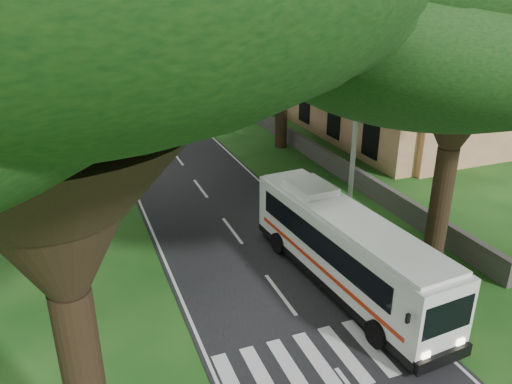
{
  "coord_description": "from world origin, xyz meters",
  "views": [
    {
      "loc": [
        -7.06,
        -13.4,
        11.61
      ],
      "look_at": [
        1.07,
        7.45,
        2.2
      ],
      "focal_mm": 35.0,
      "sensor_mm": 36.0,
      "label": 1
    }
  ],
  "objects": [
    {
      "name": "pole_near",
      "position": [
        5.5,
        6.0,
        4.18
      ],
      "size": [
        1.6,
        0.24,
        8.0
      ],
      "color": "gray",
      "rests_on": "ground"
    },
    {
      "name": "church",
      "position": [
        17.86,
        21.55,
        4.91
      ],
      "size": [
        14.0,
        24.0,
        11.6
      ],
      "color": "tan",
      "rests_on": "ground"
    },
    {
      "name": "coach_bus",
      "position": [
        2.7,
        1.8,
        1.75
      ],
      "size": [
        3.23,
        11.18,
        3.25
      ],
      "rotation": [
        0.0,
        0.0,
        0.08
      ],
      "color": "white",
      "rests_on": "ground"
    },
    {
      "name": "crosswalk",
      "position": [
        0.0,
        -2.0,
        0.0
      ],
      "size": [
        8.0,
        3.0,
        0.01
      ],
      "primitive_type": "cube",
      "color": "silver",
      "rests_on": "ground"
    },
    {
      "name": "distant_car_b",
      "position": [
        -3.0,
        53.97,
        0.73
      ],
      "size": [
        1.71,
        4.31,
        1.4
      ],
      "primitive_type": "imported",
      "rotation": [
        0.0,
        0.0,
        0.05
      ],
      "color": "#222C4F",
      "rests_on": "road"
    },
    {
      "name": "property_wall",
      "position": [
        9.0,
        24.0,
        0.6
      ],
      "size": [
        0.35,
        50.0,
        1.2
      ],
      "primitive_type": "cube",
      "color": "#383533",
      "rests_on": "ground"
    },
    {
      "name": "ground",
      "position": [
        0.0,
        0.0,
        0.0
      ],
      "size": [
        140.0,
        140.0,
        0.0
      ],
      "primitive_type": "plane",
      "color": "#154413",
      "rests_on": "ground"
    },
    {
      "name": "distant_car_c",
      "position": [
        3.0,
        65.17,
        0.64
      ],
      "size": [
        2.5,
        4.48,
        1.23
      ],
      "primitive_type": "imported",
      "rotation": [
        0.0,
        0.0,
        3.33
      ],
      "color": "#953115",
      "rests_on": "road"
    },
    {
      "name": "pole_mid",
      "position": [
        5.5,
        26.0,
        4.18
      ],
      "size": [
        1.6,
        0.24,
        8.0
      ],
      "color": "gray",
      "rests_on": "ground"
    },
    {
      "name": "pole_far",
      "position": [
        5.5,
        46.0,
        4.18
      ],
      "size": [
        1.6,
        0.24,
        8.0
      ],
      "color": "gray",
      "rests_on": "ground"
    },
    {
      "name": "tree_r_near",
      "position": [
        7.5,
        2.0,
        10.72
      ],
      "size": [
        15.94,
        15.94,
        14.17
      ],
      "color": "black",
      "rests_on": "ground"
    },
    {
      "name": "pedestrian",
      "position": [
        -5.31,
        12.55,
        0.97
      ],
      "size": [
        0.6,
        0.79,
        1.94
      ],
      "primitive_type": "imported",
      "rotation": [
        0.0,
        0.0,
        1.78
      ],
      "color": "black",
      "rests_on": "ground"
    },
    {
      "name": "road",
      "position": [
        0.0,
        25.0,
        0.01
      ],
      "size": [
        8.0,
        120.0,
        0.04
      ],
      "primitive_type": "cube",
      "color": "black",
      "rests_on": "ground"
    }
  ]
}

